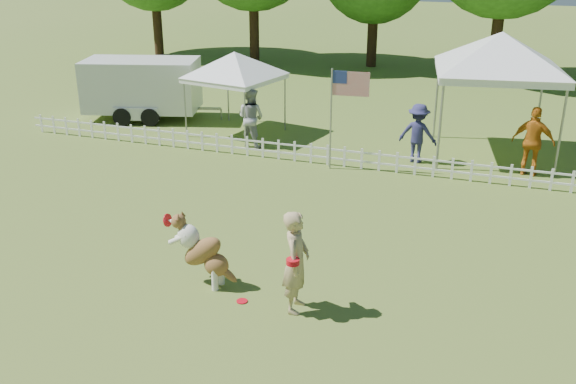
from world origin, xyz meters
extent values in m
plane|color=#466720|center=(0.00, 0.00, 0.00)|extent=(120.00, 120.00, 0.00)
imported|color=tan|center=(0.91, -0.60, 0.93)|extent=(0.51, 0.72, 1.86)
cylinder|color=red|center=(-0.08, -0.70, 0.01)|extent=(0.24, 0.24, 0.02)
imported|color=#9E9DA2|center=(-3.52, 7.97, 0.92)|extent=(1.02, 0.86, 1.83)
imported|color=navy|center=(1.60, 8.16, 0.86)|extent=(1.18, 0.77, 1.72)
imported|color=#C06816|center=(4.72, 8.07, 0.96)|extent=(1.18, 0.65, 1.91)
camera|label=1|loc=(4.06, -9.82, 6.07)|focal=40.00mm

